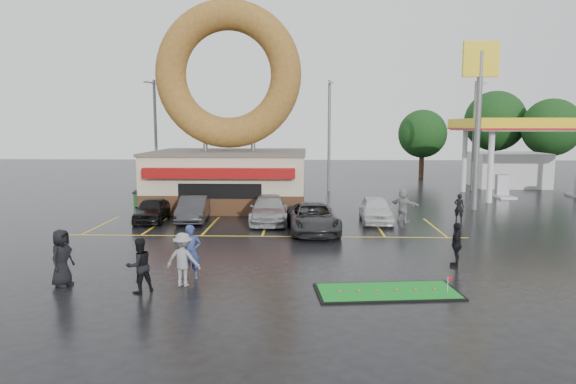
{
  "coord_description": "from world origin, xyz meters",
  "views": [
    {
      "loc": [
        2.15,
        -21.15,
        5.38
      ],
      "look_at": [
        1.28,
        3.35,
        2.2
      ],
      "focal_mm": 32.0,
      "sensor_mm": 36.0,
      "label": 1
    }
  ],
  "objects_px": {
    "streetlight_mid": "(329,133)",
    "car_black": "(152,210)",
    "shell_sign": "(479,94)",
    "dumpster": "(150,203)",
    "donut_shop": "(229,139)",
    "streetlight_right": "(474,133)",
    "streetlight_left": "(155,133)",
    "car_dgrey": "(194,209)",
    "gas_station": "(528,147)",
    "car_white": "(376,209)",
    "person_blue": "(191,252)",
    "car_grey": "(313,218)",
    "person_cameraman": "(456,245)",
    "car_silver": "(269,209)",
    "putting_green": "(387,291)"
  },
  "relations": [
    {
      "from": "donut_shop",
      "to": "streetlight_left",
      "type": "relative_size",
      "value": 1.5
    },
    {
      "from": "car_dgrey",
      "to": "streetlight_right",
      "type": "bearing_deg",
      "value": 31.53
    },
    {
      "from": "car_white",
      "to": "dumpster",
      "type": "height_order",
      "value": "car_white"
    },
    {
      "from": "streetlight_left",
      "to": "car_dgrey",
      "type": "bearing_deg",
      "value": -65.45
    },
    {
      "from": "streetlight_left",
      "to": "streetlight_right",
      "type": "distance_m",
      "value": 26.08
    },
    {
      "from": "streetlight_mid",
      "to": "car_black",
      "type": "xyz_separation_m",
      "value": [
        -10.54,
        -13.86,
        -4.1
      ]
    },
    {
      "from": "donut_shop",
      "to": "putting_green",
      "type": "xyz_separation_m",
      "value": [
        7.8,
        -17.93,
        -4.43
      ]
    },
    {
      "from": "car_silver",
      "to": "person_blue",
      "type": "relative_size",
      "value": 2.61
    },
    {
      "from": "car_silver",
      "to": "person_blue",
      "type": "distance_m",
      "value": 10.95
    },
    {
      "from": "car_white",
      "to": "person_cameraman",
      "type": "height_order",
      "value": "person_cameraman"
    },
    {
      "from": "car_dgrey",
      "to": "car_silver",
      "type": "xyz_separation_m",
      "value": [
        4.28,
        -0.14,
        0.02
      ]
    },
    {
      "from": "streetlight_right",
      "to": "dumpster",
      "type": "bearing_deg",
      "value": -152.83
    },
    {
      "from": "streetlight_left",
      "to": "car_grey",
      "type": "relative_size",
      "value": 1.72
    },
    {
      "from": "shell_sign",
      "to": "dumpster",
      "type": "relative_size",
      "value": 5.89
    },
    {
      "from": "car_white",
      "to": "person_blue",
      "type": "distance_m",
      "value": 13.57
    },
    {
      "from": "car_black",
      "to": "car_white",
      "type": "distance_m",
      "value": 12.59
    },
    {
      "from": "donut_shop",
      "to": "car_white",
      "type": "xyz_separation_m",
      "value": [
        9.05,
        -5.65,
        -3.74
      ]
    },
    {
      "from": "donut_shop",
      "to": "streetlight_right",
      "type": "distance_m",
      "value": 21.0
    },
    {
      "from": "car_dgrey",
      "to": "donut_shop",
      "type": "bearing_deg",
      "value": 73.63
    },
    {
      "from": "car_silver",
      "to": "person_cameraman",
      "type": "bearing_deg",
      "value": -50.89
    },
    {
      "from": "car_white",
      "to": "streetlight_mid",
      "type": "bearing_deg",
      "value": 100.54
    },
    {
      "from": "shell_sign",
      "to": "person_blue",
      "type": "relative_size",
      "value": 5.49
    },
    {
      "from": "streetlight_left",
      "to": "car_black",
      "type": "height_order",
      "value": "streetlight_left"
    },
    {
      "from": "gas_station",
      "to": "car_black",
      "type": "xyz_separation_m",
      "value": [
        -26.54,
        -13.88,
        -3.02
      ]
    },
    {
      "from": "streetlight_mid",
      "to": "person_cameraman",
      "type": "bearing_deg",
      "value": -80.17
    },
    {
      "from": "streetlight_right",
      "to": "car_dgrey",
      "type": "height_order",
      "value": "streetlight_right"
    },
    {
      "from": "car_grey",
      "to": "person_cameraman",
      "type": "height_order",
      "value": "person_cameraman"
    },
    {
      "from": "streetlight_right",
      "to": "car_dgrey",
      "type": "relative_size",
      "value": 2.08
    },
    {
      "from": "car_white",
      "to": "person_cameraman",
      "type": "relative_size",
      "value": 2.49
    },
    {
      "from": "gas_station",
      "to": "streetlight_mid",
      "type": "bearing_deg",
      "value": -179.92
    },
    {
      "from": "car_black",
      "to": "putting_green",
      "type": "relative_size",
      "value": 0.83
    },
    {
      "from": "car_silver",
      "to": "person_cameraman",
      "type": "relative_size",
      "value": 2.94
    },
    {
      "from": "gas_station",
      "to": "car_dgrey",
      "type": "distance_m",
      "value": 27.98
    },
    {
      "from": "gas_station",
      "to": "streetlight_right",
      "type": "xyz_separation_m",
      "value": [
        -4.0,
        0.98,
        1.08
      ]
    },
    {
      "from": "shell_sign",
      "to": "person_cameraman",
      "type": "relative_size",
      "value": 6.18
    },
    {
      "from": "donut_shop",
      "to": "streetlight_left",
      "type": "height_order",
      "value": "donut_shop"
    },
    {
      "from": "putting_green",
      "to": "car_silver",
      "type": "bearing_deg",
      "value": 111.41
    },
    {
      "from": "car_grey",
      "to": "dumpster",
      "type": "relative_size",
      "value": 2.91
    },
    {
      "from": "streetlight_right",
      "to": "person_blue",
      "type": "bearing_deg",
      "value": -124.95
    },
    {
      "from": "putting_green",
      "to": "dumpster",
      "type": "bearing_deg",
      "value": 129.68
    },
    {
      "from": "gas_station",
      "to": "car_white",
      "type": "distance_m",
      "value": 19.72
    },
    {
      "from": "shell_sign",
      "to": "car_dgrey",
      "type": "relative_size",
      "value": 2.45
    },
    {
      "from": "gas_station",
      "to": "streetlight_mid",
      "type": "xyz_separation_m",
      "value": [
        -16.0,
        -0.02,
        1.08
      ]
    },
    {
      "from": "donut_shop",
      "to": "car_white",
      "type": "distance_m",
      "value": 11.31
    },
    {
      "from": "streetlight_left",
      "to": "car_dgrey",
      "type": "height_order",
      "value": "streetlight_left"
    },
    {
      "from": "donut_shop",
      "to": "person_cameraman",
      "type": "relative_size",
      "value": 7.88
    },
    {
      "from": "car_white",
      "to": "car_dgrey",
      "type": "bearing_deg",
      "value": -177.57
    },
    {
      "from": "streetlight_left",
      "to": "car_black",
      "type": "bearing_deg",
      "value": -74.92
    },
    {
      "from": "streetlight_left",
      "to": "car_dgrey",
      "type": "distance_m",
      "value": 14.52
    },
    {
      "from": "streetlight_left",
      "to": "car_silver",
      "type": "bearing_deg",
      "value": -51.86
    }
  ]
}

